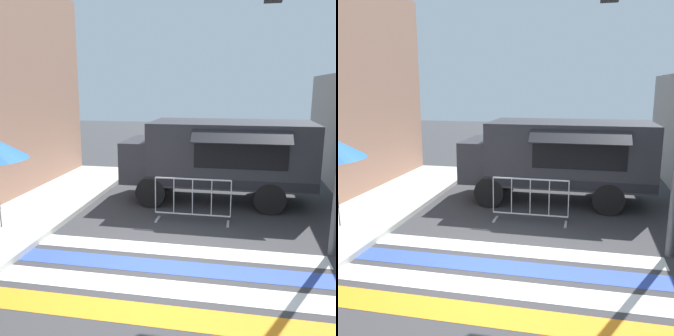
{
  "view_description": "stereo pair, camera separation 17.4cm",
  "coord_description": "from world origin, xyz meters",
  "views": [
    {
      "loc": [
        1.42,
        -6.12,
        3.25
      ],
      "look_at": [
        -0.34,
        2.94,
        1.28
      ],
      "focal_mm": 40.0,
      "sensor_mm": 36.0,
      "label": 1
    },
    {
      "loc": [
        1.59,
        -6.08,
        3.25
      ],
      "look_at": [
        -0.34,
        2.94,
        1.28
      ],
      "focal_mm": 40.0,
      "sensor_mm": 36.0,
      "label": 2
    }
  ],
  "objects": [
    {
      "name": "ground_plane",
      "position": [
        0.0,
        0.0,
        0.0
      ],
      "size": [
        60.0,
        60.0,
        0.0
      ],
      "primitive_type": "plane",
      "color": "#38383A"
    },
    {
      "name": "crosswalk_painted",
      "position": [
        0.0,
        -0.21,
        0.0
      ],
      "size": [
        6.4,
        2.84,
        0.01
      ],
      "color": "orange",
      "rests_on": "ground_plane"
    },
    {
      "name": "food_truck",
      "position": [
        0.77,
        4.61,
        1.38
      ],
      "size": [
        5.33,
        2.65,
        2.33
      ],
      "color": "#2D2D33",
      "rests_on": "ground_plane"
    },
    {
      "name": "traffic_signal_pole",
      "position": [
        2.52,
        1.33,
        4.19
      ],
      "size": [
        4.21,
        0.29,
        6.2
      ],
      "color": "#515456",
      "rests_on": "ground_plane"
    },
    {
      "name": "barricade_front",
      "position": [
        0.33,
        2.62,
        0.55
      ],
      "size": [
        1.88,
        0.44,
        1.12
      ],
      "color": "#B7BABF",
      "rests_on": "ground_plane"
    }
  ]
}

